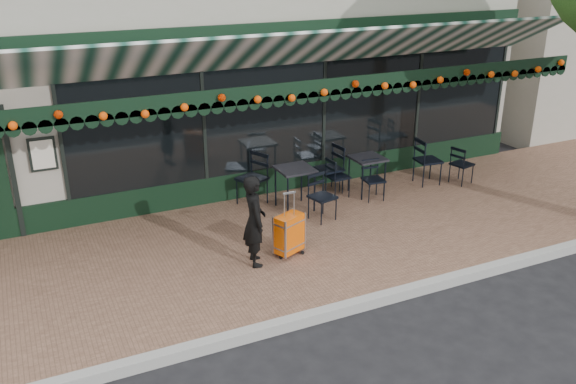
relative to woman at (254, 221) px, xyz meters
name	(u,v)px	position (x,y,z in m)	size (l,w,h in m)	color
ground	(368,303)	(1.07, -1.48, -0.85)	(80.00, 80.00, 0.00)	black
sidewalk	(303,240)	(1.07, 0.52, -0.77)	(18.00, 4.00, 0.15)	brown
curb	(371,301)	(1.07, -1.56, -0.77)	(18.00, 0.16, 0.15)	#9E9E99
restaurant_building	(193,53)	(1.07, 6.36, 1.42)	(12.00, 9.60, 4.50)	gray
woman	(254,221)	(0.00, 0.00, 0.00)	(0.51, 0.33, 1.40)	black
suitcase	(289,234)	(0.58, 0.03, -0.36)	(0.51, 0.40, 1.03)	#E55507
cafe_table_a	(367,161)	(2.99, 1.68, -0.04)	(0.59, 0.59, 0.73)	black
cafe_table_b	(295,172)	(1.43, 1.61, 0.00)	(0.63, 0.63, 0.78)	black
chair_a_left	(329,169)	(2.37, 2.04, -0.23)	(0.47, 0.47, 0.94)	black
chair_a_right	(428,161)	(4.38, 1.63, -0.23)	(0.47, 0.47, 0.94)	black
chair_a_front	(373,180)	(2.94, 1.37, -0.32)	(0.38, 0.38, 0.76)	black
chair_a_extra	(462,165)	(5.01, 1.35, -0.31)	(0.39, 0.39, 0.77)	black
chair_b_left	(252,179)	(0.81, 2.13, -0.22)	(0.48, 0.48, 0.97)	black
chair_b_right	(338,177)	(2.41, 1.78, -0.31)	(0.39, 0.39, 0.78)	black
chair_b_front	(322,197)	(1.65, 0.97, -0.29)	(0.41, 0.41, 0.83)	black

